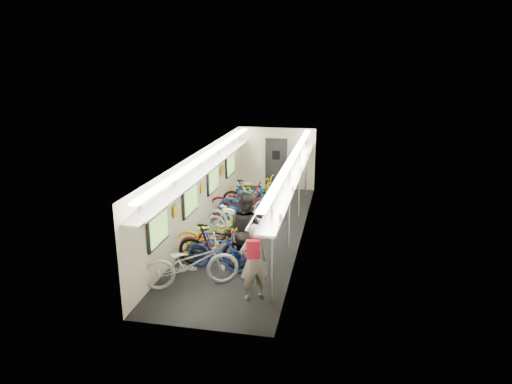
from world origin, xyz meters
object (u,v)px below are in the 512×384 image
at_px(passenger_near, 254,262).
at_px(backpack, 253,249).
at_px(passenger_mid, 246,230).
at_px(bicycle_0, 191,263).
at_px(bicycle_1, 217,252).

bearing_deg(passenger_near, backpack, 68.18).
bearing_deg(backpack, passenger_mid, 88.54).
distance_m(passenger_mid, backpack, 1.96).
xyz_separation_m(bicycle_0, backpack, (1.54, -0.59, 0.72)).
height_order(bicycle_0, passenger_near, passenger_near).
bearing_deg(bicycle_1, backpack, -128.91).
height_order(passenger_near, backpack, passenger_near).
bearing_deg(bicycle_1, passenger_mid, -45.59).
distance_m(bicycle_0, passenger_near, 1.54).
height_order(bicycle_1, passenger_near, passenger_near).
bearing_deg(bicycle_0, passenger_mid, -62.30).
bearing_deg(passenger_near, passenger_mid, -102.63).
height_order(bicycle_0, passenger_mid, passenger_mid).
bearing_deg(backpack, passenger_near, 80.86).
distance_m(passenger_near, backpack, 0.54).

